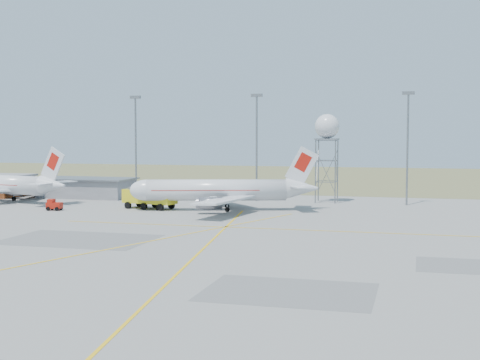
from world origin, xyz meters
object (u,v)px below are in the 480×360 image
(fire_truck, at_px, (151,198))
(baggage_tug, at_px, (54,206))
(radar_tower, at_px, (327,153))
(airliner_main, at_px, (220,191))

(fire_truck, relative_size, baggage_tug, 3.85)
(radar_tower, distance_m, baggage_tug, 50.25)
(airliner_main, distance_m, radar_tower, 24.39)
(radar_tower, bearing_deg, baggage_tug, -149.51)
(radar_tower, bearing_deg, airliner_main, -131.45)
(fire_truck, xyz_separation_m, baggage_tug, (-14.94, -6.33, -1.12))
(radar_tower, height_order, baggage_tug, radar_tower)
(baggage_tug, bearing_deg, radar_tower, 23.83)
(radar_tower, distance_m, fire_truck, 34.32)
(airliner_main, relative_size, radar_tower, 1.90)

